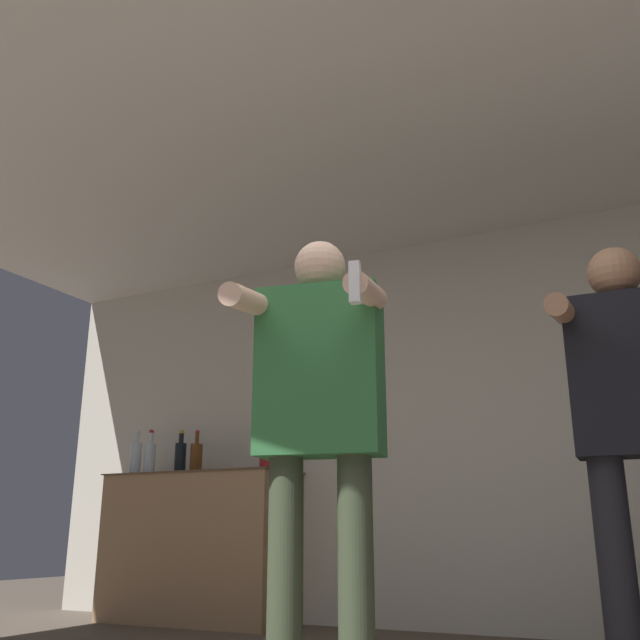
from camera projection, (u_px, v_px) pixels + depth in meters
name	position (u px, v px, depth m)	size (l,w,h in m)	color
wall_back	(494.00, 419.00, 4.54)	(7.00, 0.06, 2.55)	beige
ceiling_slab	(402.00, 116.00, 3.55)	(7.00, 3.62, 0.05)	silver
counter	(200.00, 546.00, 4.90)	(1.36, 0.57, 0.99)	#997551
bottle_amber_bourbon	(196.00, 457.00, 5.03)	(0.09, 0.09, 0.30)	#563314
bottle_short_whiskey	(180.00, 456.00, 5.10)	(0.08, 0.08, 0.31)	black
bottle_clear_vodka	(150.00, 457.00, 5.22)	(0.08, 0.08, 0.33)	silver
bottle_green_wine	(136.00, 457.00, 5.27)	(0.08, 0.08, 0.34)	silver
bottle_tall_gin	(266.00, 455.00, 4.79)	(0.09, 0.09, 0.28)	maroon
person_woman_foreground	(319.00, 410.00, 2.60)	(0.59, 0.57, 1.67)	#38422D
person_man_side	(633.00, 417.00, 2.76)	(0.51, 0.53, 1.72)	black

